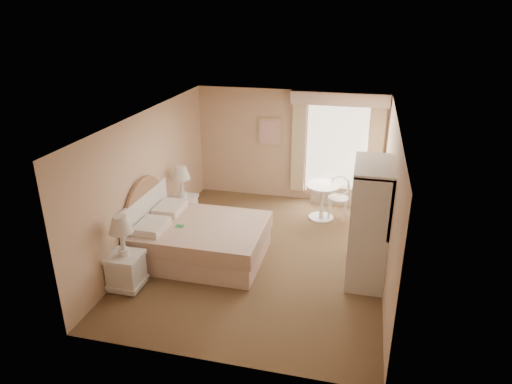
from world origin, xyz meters
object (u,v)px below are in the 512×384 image
(nightstand_near, at_px, (125,262))
(cafe_chair, at_px, (339,194))
(nightstand_far, at_px, (183,203))
(round_table, at_px, (322,196))
(armoire, at_px, (368,232))
(bed, at_px, (196,238))

(nightstand_near, xyz_separation_m, cafe_chair, (3.05, 3.44, 0.05))
(nightstand_far, bearing_deg, nightstand_near, -90.00)
(nightstand_near, relative_size, cafe_chair, 1.39)
(nightstand_near, relative_size, round_table, 1.66)
(round_table, relative_size, armoire, 0.38)
(cafe_chair, bearing_deg, nightstand_far, -157.52)
(nightstand_near, distance_m, nightstand_far, 2.38)
(armoire, bearing_deg, cafe_chair, 105.42)
(nightstand_near, bearing_deg, bed, 58.39)
(cafe_chair, distance_m, armoire, 2.29)
(nightstand_near, xyz_separation_m, armoire, (3.65, 1.25, 0.35))
(cafe_chair, height_order, armoire, armoire)
(bed, distance_m, nightstand_near, 1.38)
(bed, xyz_separation_m, nightstand_near, (-0.72, -1.18, 0.10))
(bed, height_order, armoire, armoire)
(nightstand_near, bearing_deg, cafe_chair, 48.49)
(nightstand_near, height_order, cafe_chair, nightstand_near)
(bed, distance_m, nightstand_far, 1.41)
(nightstand_far, xyz_separation_m, cafe_chair, (3.05, 1.06, 0.05))
(bed, relative_size, nightstand_far, 1.78)
(bed, height_order, nightstand_near, bed)
(nightstand_near, height_order, round_table, nightstand_near)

